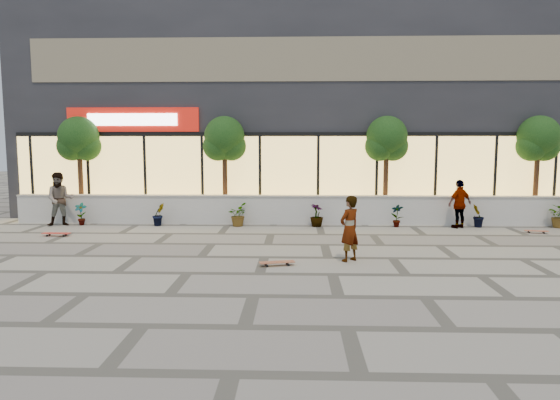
{
  "coord_description": "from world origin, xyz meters",
  "views": [
    {
      "loc": [
        -0.81,
        -10.89,
        2.91
      ],
      "look_at": [
        -1.28,
        3.24,
        1.3
      ],
      "focal_mm": 32.0,
      "sensor_mm": 36.0,
      "label": 1
    }
  ],
  "objects_px": {
    "skateboard_center": "(277,262)",
    "skateboard_left": "(56,233)",
    "skater_center": "(349,229)",
    "tree_midwest": "(225,141)",
    "skateboard_right_near": "(536,231)",
    "skater_right_near": "(460,204)",
    "tree_mideast": "(387,141)",
    "tree_west": "(79,141)",
    "skater_left": "(60,199)",
    "tree_east": "(538,141)"
  },
  "relations": [
    {
      "from": "skateboard_center",
      "to": "skateboard_left",
      "type": "bearing_deg",
      "value": 138.82
    },
    {
      "from": "skater_center",
      "to": "skateboard_center",
      "type": "xyz_separation_m",
      "value": [
        -1.77,
        -0.55,
        -0.73
      ]
    },
    {
      "from": "tree_midwest",
      "to": "skateboard_right_near",
      "type": "relative_size",
      "value": 5.29
    },
    {
      "from": "skater_right_near",
      "to": "skateboard_right_near",
      "type": "bearing_deg",
      "value": 129.33
    },
    {
      "from": "skater_center",
      "to": "skateboard_left",
      "type": "xyz_separation_m",
      "value": [
        -8.87,
        3.04,
        -0.73
      ]
    },
    {
      "from": "tree_mideast",
      "to": "skateboard_left",
      "type": "distance_m",
      "value": 11.74
    },
    {
      "from": "tree_west",
      "to": "skater_left",
      "type": "distance_m",
      "value": 2.48
    },
    {
      "from": "skater_left",
      "to": "skateboard_center",
      "type": "height_order",
      "value": "skater_left"
    },
    {
      "from": "tree_midwest",
      "to": "tree_mideast",
      "type": "relative_size",
      "value": 1.0
    },
    {
      "from": "tree_west",
      "to": "tree_midwest",
      "type": "distance_m",
      "value": 5.5
    },
    {
      "from": "tree_mideast",
      "to": "skater_center",
      "type": "bearing_deg",
      "value": -107.35
    },
    {
      "from": "skater_center",
      "to": "skater_left",
      "type": "relative_size",
      "value": 0.86
    },
    {
      "from": "skater_center",
      "to": "skateboard_right_near",
      "type": "xyz_separation_m",
      "value": [
        6.5,
        4.08,
        -0.75
      ]
    },
    {
      "from": "skater_right_near",
      "to": "tree_west",
      "type": "bearing_deg",
      "value": -33.53
    },
    {
      "from": "tree_west",
      "to": "skater_left",
      "type": "height_order",
      "value": "tree_west"
    },
    {
      "from": "tree_east",
      "to": "skater_center",
      "type": "relative_size",
      "value": 2.39
    },
    {
      "from": "tree_midwest",
      "to": "skateboard_center",
      "type": "distance_m",
      "value": 7.86
    },
    {
      "from": "tree_mideast",
      "to": "skateboard_right_near",
      "type": "distance_m",
      "value": 5.85
    },
    {
      "from": "tree_mideast",
      "to": "skater_center",
      "type": "relative_size",
      "value": 2.39
    },
    {
      "from": "skater_right_near",
      "to": "skateboard_center",
      "type": "relative_size",
      "value": 1.92
    },
    {
      "from": "tree_west",
      "to": "skater_center",
      "type": "xyz_separation_m",
      "value": [
        9.5,
        -6.41,
        -2.17
      ]
    },
    {
      "from": "skater_center",
      "to": "skateboard_center",
      "type": "relative_size",
      "value": 1.87
    },
    {
      "from": "skateboard_left",
      "to": "skateboard_right_near",
      "type": "bearing_deg",
      "value": 5.2
    },
    {
      "from": "skateboard_right_near",
      "to": "skater_left",
      "type": "bearing_deg",
      "value": -169.69
    },
    {
      "from": "skater_center",
      "to": "skater_left",
      "type": "bearing_deg",
      "value": -69.37
    },
    {
      "from": "skater_left",
      "to": "skateboard_center",
      "type": "relative_size",
      "value": 2.17
    },
    {
      "from": "tree_east",
      "to": "tree_midwest",
      "type": "bearing_deg",
      "value": 180.0
    },
    {
      "from": "tree_mideast",
      "to": "skater_right_near",
      "type": "bearing_deg",
      "value": -31.33
    },
    {
      "from": "skateboard_left",
      "to": "tree_mideast",
      "type": "bearing_deg",
      "value": 18.54
    },
    {
      "from": "skater_left",
      "to": "skater_right_near",
      "type": "height_order",
      "value": "skater_left"
    },
    {
      "from": "skater_center",
      "to": "skateboard_left",
      "type": "height_order",
      "value": "skater_center"
    },
    {
      "from": "tree_midwest",
      "to": "tree_east",
      "type": "height_order",
      "value": "same"
    },
    {
      "from": "tree_west",
      "to": "skater_right_near",
      "type": "relative_size",
      "value": 2.34
    },
    {
      "from": "tree_west",
      "to": "skateboard_center",
      "type": "distance_m",
      "value": 10.8
    },
    {
      "from": "tree_west",
      "to": "skater_left",
      "type": "xyz_separation_m",
      "value": [
        -0.15,
        -1.4,
        -2.04
      ]
    },
    {
      "from": "skateboard_center",
      "to": "skateboard_right_near",
      "type": "height_order",
      "value": "skateboard_center"
    },
    {
      "from": "skater_left",
      "to": "skater_center",
      "type": "bearing_deg",
      "value": -47.56
    },
    {
      "from": "tree_west",
      "to": "skateboard_left",
      "type": "height_order",
      "value": "tree_west"
    },
    {
      "from": "tree_mideast",
      "to": "tree_east",
      "type": "bearing_deg",
      "value": 0.0
    },
    {
      "from": "skater_right_near",
      "to": "tree_midwest",
      "type": "bearing_deg",
      "value": -37.31
    },
    {
      "from": "skater_center",
      "to": "skater_right_near",
      "type": "distance_m",
      "value": 6.6
    },
    {
      "from": "tree_east",
      "to": "skateboard_left",
      "type": "bearing_deg",
      "value": -168.39
    },
    {
      "from": "tree_midwest",
      "to": "skateboard_center",
      "type": "bearing_deg",
      "value": -72.23
    },
    {
      "from": "tree_midwest",
      "to": "skater_center",
      "type": "height_order",
      "value": "tree_midwest"
    },
    {
      "from": "tree_midwest",
      "to": "skateboard_left",
      "type": "relative_size",
      "value": 4.5
    },
    {
      "from": "tree_west",
      "to": "skateboard_right_near",
      "type": "relative_size",
      "value": 5.29
    },
    {
      "from": "tree_west",
      "to": "skateboard_right_near",
      "type": "height_order",
      "value": "tree_west"
    },
    {
      "from": "skateboard_center",
      "to": "tree_midwest",
      "type": "bearing_deg",
      "value": 93.43
    },
    {
      "from": "tree_mideast",
      "to": "skater_left",
      "type": "xyz_separation_m",
      "value": [
        -11.65,
        -1.4,
        -2.04
      ]
    },
    {
      "from": "tree_east",
      "to": "skateboard_right_near",
      "type": "bearing_deg",
      "value": -113.22
    }
  ]
}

